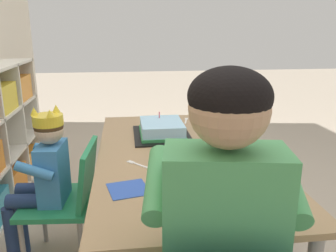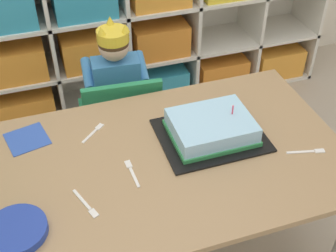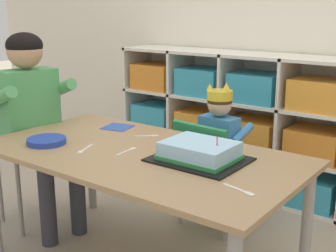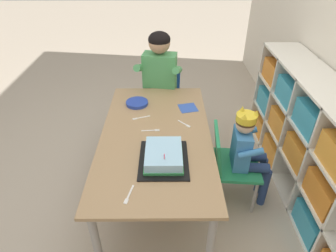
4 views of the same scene
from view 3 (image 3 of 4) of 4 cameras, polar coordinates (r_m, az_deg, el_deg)
The scene contains 13 objects.
storage_cubby_shelf at distance 2.98m, azimuth 13.43°, elevation -0.63°, with size 2.42×0.34×0.92m.
activity_table at distance 2.07m, azimuth -3.55°, elevation -4.75°, with size 1.46×0.78×0.58m.
classroom_chair_blue at distance 2.52m, azimuth 5.36°, elevation -4.97°, with size 0.40×0.38×0.62m.
child_with_crown at distance 2.56m, azimuth 6.87°, elevation -1.48°, with size 0.31×0.31×0.81m.
classroom_chair_adult_side at distance 2.71m, azimuth -17.05°, elevation -2.10°, with size 0.38×0.42×0.70m.
adult_helper_seated at distance 2.56m, azimuth -16.28°, elevation 2.03°, with size 0.46×0.44×1.08m.
birthday_cake_on_tray at distance 1.93m, azimuth 3.94°, elevation -3.34°, with size 0.38×0.31×0.12m.
paper_plate_stack at distance 2.24m, azimuth -14.91°, elevation -1.81°, with size 0.18×0.18×0.03m, color #233DA3.
paper_napkin_square at distance 2.47m, azimuth -6.30°, elevation -0.13°, with size 0.14×0.14×0.00m, color #3356B7.
fork_scattered_mid_table at distance 1.65m, azimuth 9.04°, elevation -7.93°, with size 0.14×0.05×0.00m.
fork_at_table_front_edge at distance 2.11m, azimuth -10.35°, elevation -2.87°, with size 0.06×0.14×0.00m.
fork_near_cake_tray at distance 2.29m, azimuth -2.51°, elevation -1.25°, with size 0.10×0.09×0.00m.
fork_by_napkin at distance 2.06m, azimuth -5.08°, elevation -3.12°, with size 0.02×0.13×0.00m.
Camera 3 is at (1.27, -1.49, 1.21)m, focal length 48.87 mm.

